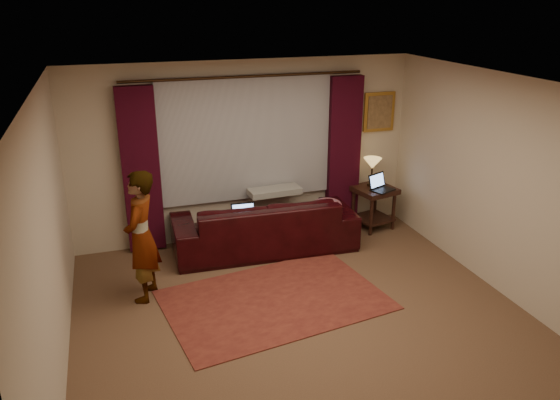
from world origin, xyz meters
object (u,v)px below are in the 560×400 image
(end_table, at_px, (373,208))
(laptop_table, at_px, (383,183))
(sofa, at_px, (264,215))
(person, at_px, (141,237))
(laptop_sofa, at_px, (245,215))
(tiffany_lamp, at_px, (372,172))

(end_table, relative_size, laptop_table, 1.81)
(sofa, xyz_separation_m, person, (-1.73, -0.86, 0.28))
(laptop_sofa, distance_m, end_table, 2.22)
(laptop_table, xyz_separation_m, person, (-3.61, -0.91, 0.02))
(sofa, height_order, person, person)
(sofa, bearing_deg, laptop_table, -176.25)
(person, bearing_deg, end_table, 127.27)
(end_table, xyz_separation_m, tiffany_lamp, (-0.01, 0.10, 0.55))
(tiffany_lamp, bearing_deg, end_table, -86.27)
(end_table, height_order, person, person)
(sofa, relative_size, person, 1.61)
(laptop_sofa, bearing_deg, end_table, 14.57)
(laptop_table, relative_size, person, 0.23)
(laptop_sofa, bearing_deg, laptop_table, 10.33)
(laptop_table, distance_m, person, 3.72)
(sofa, bearing_deg, laptop_sofa, 33.41)
(laptop_sofa, height_order, person, person)
(tiffany_lamp, distance_m, person, 3.74)
(laptop_table, bearing_deg, tiffany_lamp, 80.07)
(laptop_sofa, height_order, tiffany_lamp, tiffany_lamp)
(person, bearing_deg, sofa, 136.92)
(end_table, bearing_deg, laptop_table, -71.21)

